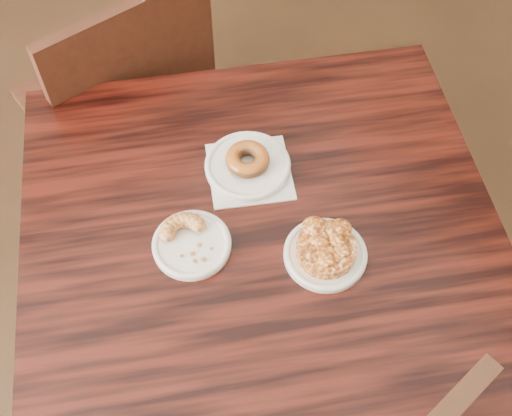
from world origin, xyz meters
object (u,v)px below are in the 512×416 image
cafe_table (262,319)px  apple_fritter (326,248)px  chair_far (114,104)px  cruller_fragment (191,239)px  glazed_donut (248,159)px

cafe_table → apple_fritter: apple_fritter is taller
cafe_table → chair_far: size_ratio=0.99×
chair_far → cruller_fragment: chair_far is taller
apple_fritter → cruller_fragment: bearing=145.6°
glazed_donut → apple_fritter: bearing=-84.0°
cafe_table → cruller_fragment: cruller_fragment is taller
cafe_table → chair_far: bearing=114.2°
chair_far → glazed_donut: (0.10, -0.58, 0.33)m
apple_fritter → glazed_donut: bearing=96.0°
glazed_donut → apple_fritter: size_ratio=0.59×
glazed_donut → cruller_fragment: bearing=-149.0°
cafe_table → cruller_fragment: (-0.13, 0.05, 0.40)m
cafe_table → glazed_donut: size_ratio=10.28×
cruller_fragment → glazed_donut: bearing=31.0°
cruller_fragment → chair_far: bearing=84.1°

